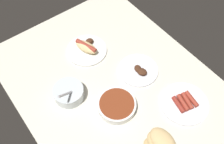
{
  "coord_description": "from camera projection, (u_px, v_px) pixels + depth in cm",
  "views": [
    {
      "loc": [
        51.75,
        -41.15,
        108.47
      ],
      "look_at": [
        -4.9,
        2.24,
        3.0
      ],
      "focal_mm": 40.69,
      "sensor_mm": 36.0,
      "label": 1
    }
  ],
  "objects": [
    {
      "name": "plate_grilled_meat",
      "position": [
        139.0,
        70.0,
        1.31
      ],
      "size": [
        20.59,
        20.59,
        3.65
      ],
      "color": "white",
      "rests_on": "ground_plane"
    },
    {
      "name": "bowl_coleslaw",
      "position": [
        69.0,
        92.0,
        1.2
      ],
      "size": [
        14.6,
        14.6,
        15.01
      ],
      "color": "silver",
      "rests_on": "ground_plane"
    },
    {
      "name": "bowl_chili",
      "position": [
        117.0,
        105.0,
        1.18
      ],
      "size": [
        18.11,
        18.11,
        4.15
      ],
      "color": "white",
      "rests_on": "ground_plane"
    },
    {
      "name": "plate_sausages",
      "position": [
        184.0,
        103.0,
        1.2
      ],
      "size": [
        22.91,
        22.91,
        3.2
      ],
      "color": "white",
      "rests_on": "ground_plane"
    },
    {
      "name": "ground_plane",
      "position": [
        114.0,
        86.0,
        1.28
      ],
      "size": [
        120.0,
        90.0,
        3.0
      ],
      "primitive_type": "cube",
      "color": "silver"
    },
    {
      "name": "plate_hotdog_assembled",
      "position": [
        87.0,
        48.0,
        1.37
      ],
      "size": [
        22.0,
        22.0,
        5.61
      ],
      "color": "white",
      "rests_on": "ground_plane"
    }
  ]
}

